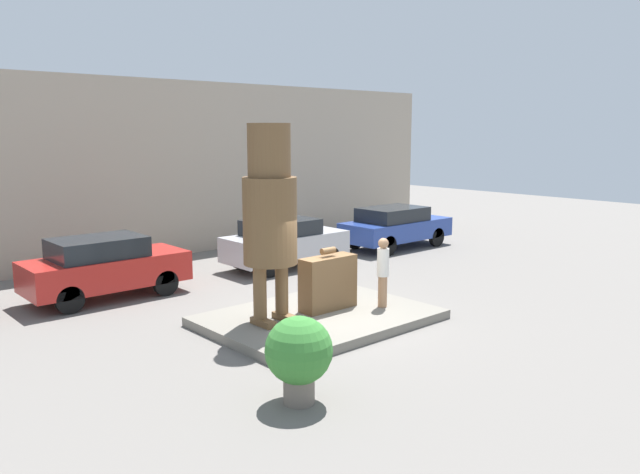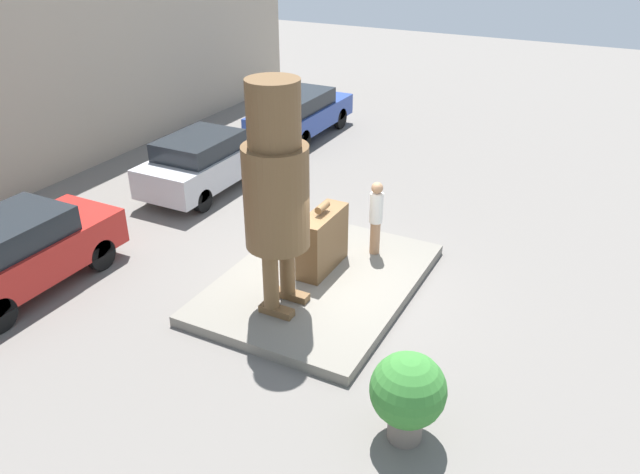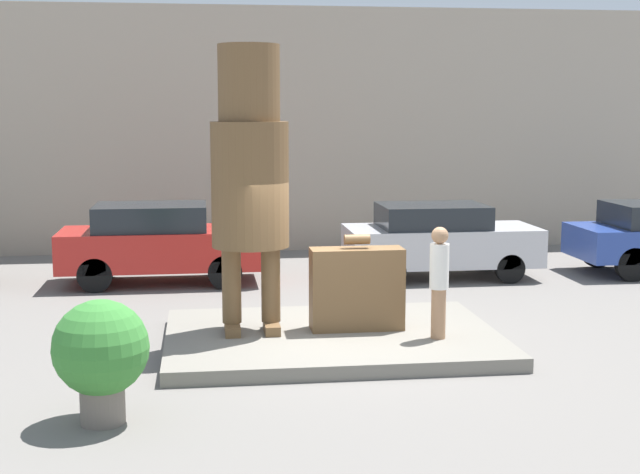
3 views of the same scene
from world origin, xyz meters
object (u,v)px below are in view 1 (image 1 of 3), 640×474
(parked_car_red, at_px, (105,266))
(planter_pot, at_px, (299,353))
(statue_figure, at_px, (270,208))
(parked_car_silver, at_px, (285,242))
(tourist, at_px, (383,269))
(parked_car_blue, at_px, (395,226))
(giant_suitcase, at_px, (328,283))

(parked_car_red, xyz_separation_m, planter_pot, (-0.28, -8.30, -0.03))
(statue_figure, xyz_separation_m, parked_car_red, (-1.61, 5.07, -1.86))
(parked_car_silver, xyz_separation_m, planter_pot, (-6.16, -8.14, 0.01))
(planter_pot, bearing_deg, parked_car_silver, 52.88)
(tourist, height_order, parked_car_silver, tourist)
(parked_car_blue, relative_size, planter_pot, 3.05)
(parked_car_red, height_order, parked_car_blue, parked_car_red)
(parked_car_blue, bearing_deg, parked_car_silver, 179.01)
(statue_figure, distance_m, parked_car_silver, 6.78)
(statue_figure, relative_size, parked_car_blue, 0.98)
(statue_figure, xyz_separation_m, planter_pot, (-1.89, -3.23, -1.89))
(parked_car_red, bearing_deg, parked_car_blue, -1.29)
(giant_suitcase, height_order, parked_car_blue, giant_suitcase)
(parked_car_silver, height_order, parked_car_blue, parked_car_silver)
(statue_figure, relative_size, tourist, 2.59)
(statue_figure, height_order, giant_suitcase, statue_figure)
(statue_figure, relative_size, parked_car_red, 1.05)
(parked_car_silver, relative_size, parked_car_blue, 0.92)
(tourist, relative_size, parked_car_blue, 0.38)
(statue_figure, bearing_deg, planter_pot, -120.35)
(tourist, xyz_separation_m, planter_pot, (-4.61, -2.44, -0.28))
(statue_figure, distance_m, tourist, 3.26)
(statue_figure, relative_size, parked_car_silver, 1.07)
(parked_car_blue, distance_m, planter_pot, 13.94)
(statue_figure, bearing_deg, parked_car_silver, 48.99)
(giant_suitcase, relative_size, tourist, 0.88)
(statue_figure, distance_m, planter_pot, 4.20)
(tourist, height_order, planter_pot, tourist)
(giant_suitcase, bearing_deg, parked_car_red, 122.09)
(parked_car_red, bearing_deg, planter_pot, -91.96)
(tourist, distance_m, parked_car_blue, 8.80)
(parked_car_silver, height_order, planter_pot, parked_car_silver)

